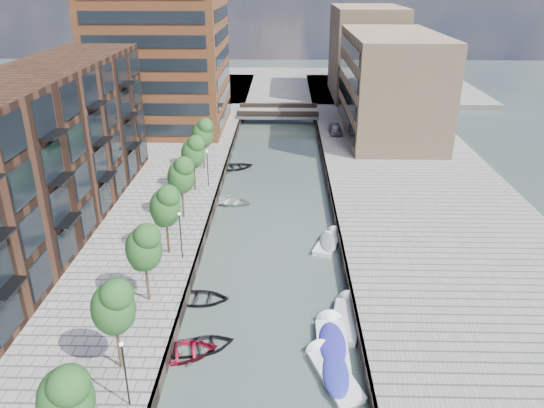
{
  "coord_description": "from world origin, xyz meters",
  "views": [
    {
      "loc": [
        1.02,
        -13.75,
        22.37
      ],
      "look_at": [
        0.0,
        29.55,
        3.5
      ],
      "focal_mm": 35.0,
      "sensor_mm": 36.0,
      "label": 1
    }
  ],
  "objects_px": {
    "tree_1": "(113,305)",
    "sloop_3": "(229,204)",
    "tree_0": "(65,396)",
    "sloop_1": "(200,301)",
    "sloop_2": "(181,356)",
    "tree_4": "(181,175)",
    "tree_6": "(203,133)",
    "motorboat_4": "(329,242)",
    "bridge": "(278,113)",
    "motorboat_0": "(332,342)",
    "tree_3": "(165,205)",
    "motorboat_3": "(332,372)",
    "sloop_4": "(235,169)",
    "motorboat_2": "(346,317)",
    "tree_5": "(193,151)",
    "sloop_0": "(203,349)",
    "car": "(335,128)",
    "tree_2": "(144,246)"
  },
  "relations": [
    {
      "from": "sloop_2",
      "to": "motorboat_4",
      "type": "relative_size",
      "value": 0.96
    },
    {
      "from": "sloop_2",
      "to": "motorboat_2",
      "type": "bearing_deg",
      "value": -82.78
    },
    {
      "from": "motorboat_2",
      "to": "motorboat_4",
      "type": "height_order",
      "value": "motorboat_2"
    },
    {
      "from": "tree_0",
      "to": "sloop_2",
      "type": "relative_size",
      "value": 1.25
    },
    {
      "from": "sloop_2",
      "to": "motorboat_4",
      "type": "xyz_separation_m",
      "value": [
        10.57,
        15.49,
        0.19
      ]
    },
    {
      "from": "tree_0",
      "to": "tree_3",
      "type": "bearing_deg",
      "value": 90.0
    },
    {
      "from": "tree_6",
      "to": "car",
      "type": "xyz_separation_m",
      "value": [
        16.97,
        15.36,
        -3.59
      ]
    },
    {
      "from": "sloop_4",
      "to": "sloop_0",
      "type": "bearing_deg",
      "value": 161.13
    },
    {
      "from": "motorboat_2",
      "to": "car",
      "type": "height_order",
      "value": "car"
    },
    {
      "from": "sloop_4",
      "to": "tree_4",
      "type": "bearing_deg",
      "value": 147.74
    },
    {
      "from": "motorboat_3",
      "to": "bridge",
      "type": "bearing_deg",
      "value": 93.86
    },
    {
      "from": "sloop_0",
      "to": "motorboat_3",
      "type": "bearing_deg",
      "value": -124.21
    },
    {
      "from": "tree_5",
      "to": "sloop_4",
      "type": "relative_size",
      "value": 1.29
    },
    {
      "from": "tree_1",
      "to": "sloop_3",
      "type": "xyz_separation_m",
      "value": [
        3.76,
        26.55,
        -5.31
      ]
    },
    {
      "from": "tree_2",
      "to": "tree_1",
      "type": "bearing_deg",
      "value": -90.0
    },
    {
      "from": "tree_1",
      "to": "sloop_3",
      "type": "relative_size",
      "value": 1.24
    },
    {
      "from": "sloop_2",
      "to": "motorboat_3",
      "type": "distance_m",
      "value": 9.59
    },
    {
      "from": "tree_0",
      "to": "sloop_1",
      "type": "relative_size",
      "value": 1.33
    },
    {
      "from": "bridge",
      "to": "tree_2",
      "type": "height_order",
      "value": "tree_2"
    },
    {
      "from": "tree_0",
      "to": "motorboat_2",
      "type": "height_order",
      "value": "tree_0"
    },
    {
      "from": "tree_2",
      "to": "tree_4",
      "type": "relative_size",
      "value": 1.0
    },
    {
      "from": "motorboat_2",
      "to": "tree_5",
      "type": "bearing_deg",
      "value": 123.12
    },
    {
      "from": "sloop_2",
      "to": "tree_4",
      "type": "bearing_deg",
      "value": -4.74
    },
    {
      "from": "sloop_0",
      "to": "motorboat_3",
      "type": "xyz_separation_m",
      "value": [
        8.18,
        -2.22,
        0.21
      ]
    },
    {
      "from": "sloop_4",
      "to": "motorboat_2",
      "type": "height_order",
      "value": "motorboat_2"
    },
    {
      "from": "sloop_0",
      "to": "sloop_3",
      "type": "distance_m",
      "value": 23.64
    },
    {
      "from": "bridge",
      "to": "sloop_0",
      "type": "xyz_separation_m",
      "value": [
        -4.11,
        -58.08,
        -1.39
      ]
    },
    {
      "from": "motorboat_4",
      "to": "sloop_2",
      "type": "bearing_deg",
      "value": -124.29
    },
    {
      "from": "bridge",
      "to": "tree_6",
      "type": "height_order",
      "value": "tree_6"
    },
    {
      "from": "tree_1",
      "to": "tree_4",
      "type": "distance_m",
      "value": 21.0
    },
    {
      "from": "tree_6",
      "to": "motorboat_4",
      "type": "distance_m",
      "value": 22.65
    },
    {
      "from": "tree_2",
      "to": "car",
      "type": "height_order",
      "value": "tree_2"
    },
    {
      "from": "tree_1",
      "to": "sloop_2",
      "type": "relative_size",
      "value": 1.25
    },
    {
      "from": "tree_0",
      "to": "sloop_0",
      "type": "relative_size",
      "value": 1.41
    },
    {
      "from": "tree_0",
      "to": "car",
      "type": "bearing_deg",
      "value": 73.52
    },
    {
      "from": "tree_0",
      "to": "sloop_3",
      "type": "xyz_separation_m",
      "value": [
        3.76,
        33.55,
        -5.31
      ]
    },
    {
      "from": "sloop_2",
      "to": "bridge",
      "type": "bearing_deg",
      "value": -19.35
    },
    {
      "from": "sloop_2",
      "to": "tree_1",
      "type": "bearing_deg",
      "value": 111.14
    },
    {
      "from": "sloop_3",
      "to": "motorboat_3",
      "type": "xyz_separation_m",
      "value": [
        8.81,
        -25.85,
        0.21
      ]
    },
    {
      "from": "tree_1",
      "to": "tree_2",
      "type": "height_order",
      "value": "same"
    },
    {
      "from": "tree_6",
      "to": "motorboat_4",
      "type": "xyz_separation_m",
      "value": [
        13.67,
        -17.32,
        -5.12
      ]
    },
    {
      "from": "tree_1",
      "to": "sloop_4",
      "type": "height_order",
      "value": "tree_1"
    },
    {
      "from": "motorboat_2",
      "to": "motorboat_3",
      "type": "bearing_deg",
      "value": -104.41
    },
    {
      "from": "motorboat_4",
      "to": "bridge",
      "type": "bearing_deg",
      "value": 96.8
    },
    {
      "from": "bridge",
      "to": "sloop_4",
      "type": "height_order",
      "value": "bridge"
    },
    {
      "from": "car",
      "to": "tree_2",
      "type": "bearing_deg",
      "value": -113.49
    },
    {
      "from": "tree_1",
      "to": "sloop_3",
      "type": "distance_m",
      "value": 27.34
    },
    {
      "from": "tree_3",
      "to": "motorboat_4",
      "type": "height_order",
      "value": "tree_3"
    },
    {
      "from": "motorboat_0",
      "to": "bridge",
      "type": "bearing_deg",
      "value": 94.24
    },
    {
      "from": "sloop_2",
      "to": "sloop_4",
      "type": "height_order",
      "value": "sloop_2"
    }
  ]
}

